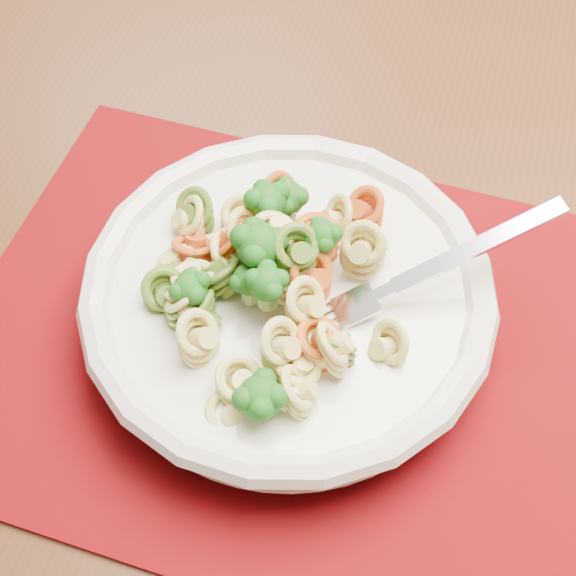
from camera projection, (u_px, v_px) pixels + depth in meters
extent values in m
cube|color=#4F2F1A|center=(347.00, 310.00, 1.42)|extent=(4.00, 4.00, 0.01)
cube|color=#472414|center=(232.00, 237.00, 0.60)|extent=(1.49, 1.27, 0.04)
cube|color=#630704|center=(286.00, 340.00, 0.52)|extent=(0.52, 0.47, 0.00)
cylinder|color=silver|center=(288.00, 318.00, 0.52)|extent=(0.11, 0.11, 0.01)
cylinder|color=silver|center=(288.00, 302.00, 0.51)|extent=(0.24, 0.24, 0.03)
torus|color=silver|center=(288.00, 289.00, 0.49)|extent=(0.26, 0.26, 0.02)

